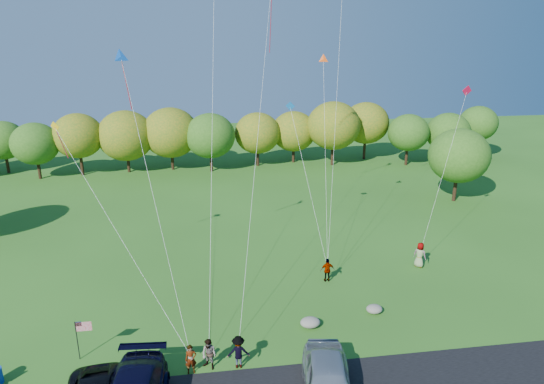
{
  "coord_description": "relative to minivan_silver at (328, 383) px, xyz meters",
  "views": [
    {
      "loc": [
        -1.23,
        -21.64,
        16.44
      ],
      "look_at": [
        2.83,
        6.0,
        7.2
      ],
      "focal_mm": 32.0,
      "sensor_mm": 36.0,
      "label": 1
    }
  ],
  "objects": [
    {
      "name": "boulder_near",
      "position": [
        0.53,
        5.99,
        -0.74
      ],
      "size": [
        1.18,
        0.93,
        0.59
      ],
      "primitive_type": "ellipsoid",
      "color": "gray",
      "rests_on": "ground"
    },
    {
      "name": "ground",
      "position": [
        -4.01,
        3.74,
        -1.04
      ],
      "size": [
        140.0,
        140.0,
        0.0
      ],
      "primitive_type": "plane",
      "color": "#2A5D1A",
      "rests_on": "ground"
    },
    {
      "name": "flyer_b",
      "position": [
        -5.39,
        3.14,
        -0.19
      ],
      "size": [
        1.04,
        1.01,
        1.69
      ],
      "primitive_type": "imported",
      "rotation": [
        0.0,
        0.0,
        -0.66
      ],
      "color": "#4C4C59",
      "rests_on": "ground"
    },
    {
      "name": "boulder_far",
      "position": [
        4.76,
        6.89,
        -0.77
      ],
      "size": [
        1.0,
        0.84,
        0.52
      ],
      "primitive_type": "ellipsoid",
      "color": "gray",
      "rests_on": "ground"
    },
    {
      "name": "flyer_e",
      "position": [
        10.13,
        12.35,
        -0.09
      ],
      "size": [
        1.07,
        1.09,
        1.89
      ],
      "primitive_type": "imported",
      "rotation": [
        0.0,
        0.0,
        2.33
      ],
      "color": "#4C4C59",
      "rests_on": "ground"
    },
    {
      "name": "flyer_d",
      "position": [
        2.9,
        11.21,
        -0.19
      ],
      "size": [
        0.99,
        0.42,
        1.69
      ],
      "primitive_type": "imported",
      "rotation": [
        0.0,
        0.0,
        3.14
      ],
      "color": "#4C4C59",
      "rests_on": "ground"
    },
    {
      "name": "flyer_a",
      "position": [
        -6.31,
        2.94,
        -0.24
      ],
      "size": [
        0.63,
        0.46,
        1.6
      ],
      "primitive_type": "imported",
      "rotation": [
        0.0,
        0.0,
        0.14
      ],
      "color": "#4C4C59",
      "rests_on": "ground"
    },
    {
      "name": "flyer_c",
      "position": [
        -3.9,
        3.05,
        -0.14
      ],
      "size": [
        1.17,
        0.69,
        1.78
      ],
      "primitive_type": "imported",
      "rotation": [
        0.0,
        0.0,
        3.12
      ],
      "color": "#4C4C59",
      "rests_on": "ground"
    },
    {
      "name": "flag_assembly",
      "position": [
        -11.94,
        4.89,
        0.65
      ],
      "size": [
        0.84,
        0.54,
        2.27
      ],
      "color": "black",
      "rests_on": "ground"
    },
    {
      "name": "minivan_silver",
      "position": [
        0.0,
        0.0,
        0.0
      ],
      "size": [
        3.21,
        6.03,
        1.95
      ],
      "primitive_type": "imported",
      "rotation": [
        0.0,
        0.0,
        -0.16
      ],
      "color": "#B1B4BC",
      "rests_on": "asphalt_lane"
    },
    {
      "name": "treeline",
      "position": [
        -5.86,
        39.16,
        3.55
      ],
      "size": [
        75.75,
        26.9,
        7.84
      ],
      "color": "#332212",
      "rests_on": "ground"
    }
  ]
}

